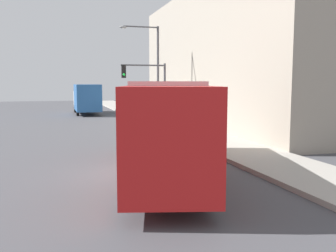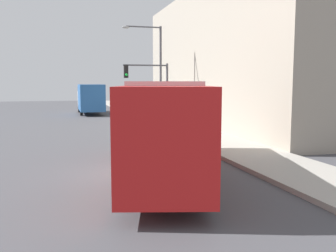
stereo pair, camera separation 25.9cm
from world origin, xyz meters
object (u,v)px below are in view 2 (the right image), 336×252
object	(u,v)px
city_bus	(164,122)
traffic_light_pole	(151,83)
parking_meter	(175,119)
fire_hydrant	(201,135)
delivery_truck	(90,98)
street_lamp	(155,66)

from	to	relation	value
city_bus	traffic_light_pole	bearing A→B (deg)	93.48
city_bus	parking_meter	bearing A→B (deg)	85.87
fire_hydrant	traffic_light_pole	world-z (taller)	traffic_light_pole
city_bus	delivery_truck	size ratio (longest dim) A/B	1.31
delivery_truck	parking_meter	world-z (taller)	delivery_truck
street_lamp	traffic_light_pole	bearing A→B (deg)	-112.08
city_bus	parking_meter	xyz separation A→B (m)	(3.79, 10.98, -0.98)
delivery_truck	parking_meter	bearing A→B (deg)	-76.67
fire_hydrant	street_lamp	xyz separation A→B (m)	(-0.16, 9.49, 4.13)
fire_hydrant	parking_meter	xyz separation A→B (m)	(0.00, 4.76, 0.44)
fire_hydrant	city_bus	bearing A→B (deg)	-121.35
delivery_truck	street_lamp	bearing A→B (deg)	-72.78
city_bus	delivery_truck	distance (m)	28.78
street_lamp	parking_meter	bearing A→B (deg)	-88.01
delivery_truck	parking_meter	size ratio (longest dim) A/B	6.67
traffic_light_pole	parking_meter	xyz separation A→B (m)	(1.06, -2.52, -2.37)
fire_hydrant	street_lamp	size ratio (longest dim) A/B	0.10
delivery_truck	fire_hydrant	bearing A→B (deg)	-79.42
delivery_truck	street_lamp	world-z (taller)	street_lamp
fire_hydrant	street_lamp	distance (m)	10.35
traffic_light_pole	street_lamp	xyz separation A→B (m)	(0.90, 2.21, 1.31)
fire_hydrant	parking_meter	bearing A→B (deg)	90.00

